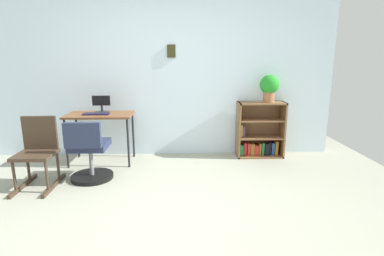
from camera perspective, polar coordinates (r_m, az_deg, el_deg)
name	(u,v)px	position (r m, az deg, el deg)	size (l,w,h in m)	color
ground_plane	(154,224)	(2.96, -7.14, -17.43)	(6.24, 6.24, 0.00)	#9EA18D
wall_back	(164,79)	(4.71, -5.34, 9.23)	(5.20, 0.12, 2.37)	silver
desk	(100,118)	(4.51, -16.92, 1.75)	(0.92, 0.54, 0.72)	brown
monitor	(102,105)	(4.58, -16.68, 4.22)	(0.25, 0.20, 0.25)	#262628
keyboard	(96,114)	(4.45, -17.62, 2.53)	(0.36, 0.13, 0.02)	#191932
office_chair	(89,155)	(3.94, -18.79, -4.79)	(0.52, 0.55, 0.78)	black
rocking_chair	(38,151)	(4.01, -27.07, -3.90)	(0.42, 0.64, 0.82)	#3D2E21
bookshelf_low	(259,133)	(4.79, 12.49, -0.84)	(0.71, 0.30, 0.85)	brown
potted_plant_on_shelf	(269,86)	(4.65, 14.37, 7.59)	(0.28, 0.28, 0.41)	#9E6642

